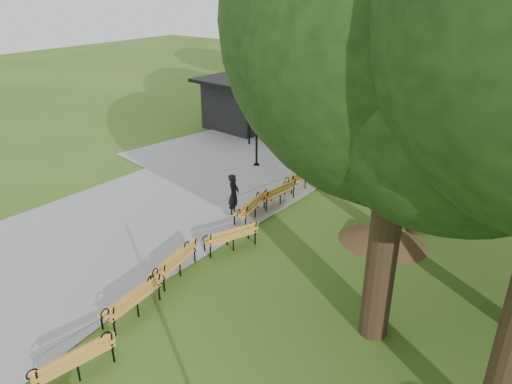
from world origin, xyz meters
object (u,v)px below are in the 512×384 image
Objects in this scene: kiosk at (242,103)px; bench_1 at (73,360)px; lawn_tree_0 at (412,20)px; bench_8 at (336,166)px; bench_6 at (276,193)px; bench_3 at (173,262)px; lamp_post at (257,119)px; bench_2 at (131,300)px; bench_9 at (351,153)px; dirt_mound at (383,233)px; bench_4 at (230,236)px; bench_7 at (301,178)px; person at (234,195)px; bench_5 at (250,207)px.

bench_1 is (8.83, -17.46, -1.05)m from kiosk.
kiosk is at bearing 137.95° from lawn_tree_0.
bench_8 is (-0.87, 14.02, 0.00)m from bench_1.
bench_1 is 1.00× the size of bench_6.
bench_1 is at bearing -132.20° from lawn_tree_0.
lamp_post is at bearing -170.58° from bench_3.
bench_2 is 1.00× the size of bench_9.
lamp_post is at bearing -45.61° from bench_8.
dirt_mound is 1.31× the size of bench_4.
bench_6 is 1.00× the size of bench_7.
bench_7 is at bearing 170.79° from bench_3.
bench_4 and bench_7 have the same top height.
bench_4 is (0.38, 2.17, 0.00)m from bench_3.
bench_4 and bench_6 have the same top height.
bench_1 is at bearing 173.80° from person.
bench_9 is (0.36, 7.64, 0.00)m from bench_5.
bench_9 is (-1.11, 16.06, 0.00)m from bench_1.
kiosk is at bearing 133.87° from lamp_post.
person reaches higher than bench_8.
dirt_mound is at bearing 152.10° from bench_4.
person is at bearing -122.00° from bench_4.
bench_1 is 11.97m from bench_7.
bench_7 is 4.17m from bench_9.
bench_5 is 0.17× the size of lawn_tree_0.
bench_9 is at bearing -172.04° from bench_7.
bench_6 is at bearing -147.04° from bench_4.
person is 8.56m from bench_1.
bench_7 reaches higher than dirt_mound.
bench_9 is (1.00, 7.78, -0.36)m from person.
kiosk is 2.50× the size of bench_6.
dirt_mound is 0.23× the size of lawn_tree_0.
bench_7 is 1.00× the size of bench_9.
bench_2 is 4.13m from bench_4.
lawn_tree_0 reaches higher than lamp_post.
bench_3 and bench_8 have the same top height.
bench_9 is 14.11m from lawn_tree_0.
bench_2 is at bearing -153.00° from bench_1.
lamp_post is 1.67× the size of bench_8.
bench_5 is (0.64, 0.13, -0.36)m from person.
lawn_tree_0 is at bearing -70.46° from dirt_mound.
bench_4 is at bearing 158.44° from bench_3.
bench_1 is at bearing 34.33° from bench_9.
bench_1 is 1.00× the size of bench_7.
person is 0.34× the size of kiosk.
dirt_mound is at bearing 90.70° from bench_6.
bench_6 and bench_9 have the same top height.
kiosk is 1.91× the size of dirt_mound.
bench_3 is 9.92m from bench_8.
bench_2 is (3.77, -10.70, -1.84)m from lamp_post.
bench_5 is 1.00× the size of bench_9.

